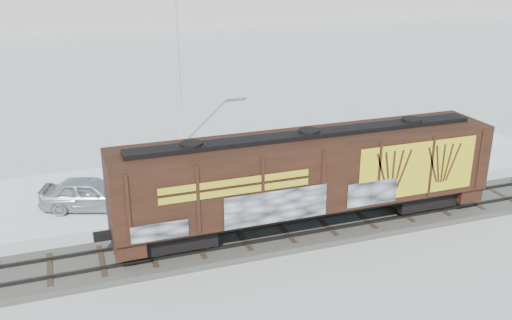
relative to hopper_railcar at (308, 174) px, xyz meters
name	(u,v)px	position (x,y,z in m)	size (l,w,h in m)	color
ground	(284,236)	(-1.07, 0.01, -2.86)	(500.00, 500.00, 0.00)	white
rail_track	(284,233)	(-1.07, 0.01, -2.72)	(50.00, 3.40, 0.43)	#59544C
parking_strip	(234,177)	(-1.07, 7.51, -2.85)	(40.00, 8.00, 0.03)	white
hopper_railcar	(308,174)	(0.00, 0.00, 0.00)	(17.19, 3.06, 4.36)	black
flagpole	(181,82)	(-2.44, 14.12, 1.32)	(2.30, 0.90, 11.35)	silver
car_silver	(90,193)	(-9.02, 5.81, -2.01)	(1.94, 4.81, 1.64)	#B0B2B7
car_white	(263,170)	(0.12, 6.01, -2.06)	(1.64, 4.69, 1.55)	silver
car_dark	(327,164)	(3.98, 5.92, -2.14)	(1.93, 4.74, 1.38)	black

